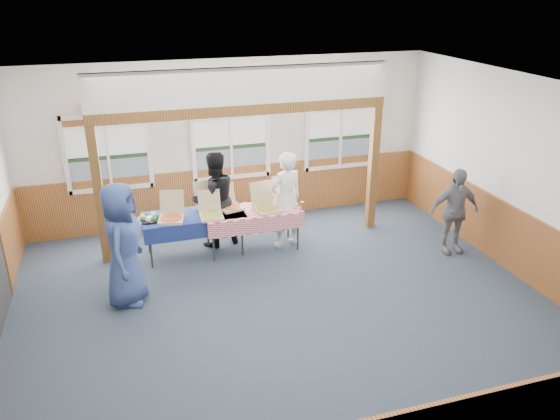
% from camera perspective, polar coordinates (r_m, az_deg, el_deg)
% --- Properties ---
extents(floor, '(8.00, 8.00, 0.00)m').
position_cam_1_polar(floor, '(8.28, 0.40, -10.08)').
color(floor, '#25303C').
rests_on(floor, ground).
extents(ceiling, '(8.00, 8.00, 0.00)m').
position_cam_1_polar(ceiling, '(7.08, 0.47, 12.27)').
color(ceiling, white).
rests_on(ceiling, wall_back).
extents(wall_back, '(8.00, 0.00, 8.00)m').
position_cam_1_polar(wall_back, '(10.75, -5.20, 7.05)').
color(wall_back, silver).
rests_on(wall_back, floor).
extents(wall_front, '(8.00, 0.00, 8.00)m').
position_cam_1_polar(wall_front, '(4.75, 13.66, -15.46)').
color(wall_front, silver).
rests_on(wall_front, floor).
extents(wall_right, '(0.00, 8.00, 8.00)m').
position_cam_1_polar(wall_right, '(9.46, 24.27, 2.90)').
color(wall_right, silver).
rests_on(wall_right, floor).
extents(wainscot_back, '(7.98, 0.05, 1.10)m').
position_cam_1_polar(wainscot_back, '(11.05, -4.98, 1.77)').
color(wainscot_back, brown).
rests_on(wainscot_back, floor).
extents(wainscot_right, '(0.05, 6.98, 1.10)m').
position_cam_1_polar(wainscot_right, '(9.81, 23.18, -2.88)').
color(wainscot_right, brown).
rests_on(wainscot_right, floor).
extents(window_left, '(1.56, 0.10, 1.46)m').
position_cam_1_polar(window_left, '(10.48, -17.61, 6.12)').
color(window_left, white).
rests_on(window_left, wall_back).
extents(window_mid, '(1.56, 0.10, 1.46)m').
position_cam_1_polar(window_mid, '(10.68, -5.16, 7.40)').
color(window_mid, white).
rests_on(window_mid, wall_back).
extents(window_right, '(1.56, 0.10, 1.46)m').
position_cam_1_polar(window_right, '(11.36, 6.36, 8.28)').
color(window_right, white).
rests_on(window_right, wall_back).
extents(post_left, '(0.15, 0.15, 2.40)m').
position_cam_1_polar(post_left, '(9.53, -18.39, 1.36)').
color(post_left, brown).
rests_on(post_left, floor).
extents(post_right, '(0.15, 0.15, 2.40)m').
position_cam_1_polar(post_right, '(10.57, 9.70, 4.28)').
color(post_right, brown).
rests_on(post_right, floor).
extents(cross_beam, '(5.15, 0.18, 0.18)m').
position_cam_1_polar(cross_beam, '(9.39, -3.82, 10.41)').
color(cross_beam, brown).
rests_on(cross_beam, post_left).
extents(table_left, '(1.91, 1.37, 0.76)m').
position_cam_1_polar(table_left, '(9.60, -9.00, -0.81)').
color(table_left, '#2D2D2D').
rests_on(table_left, floor).
extents(table_right, '(1.82, 1.10, 0.76)m').
position_cam_1_polar(table_right, '(9.69, -2.92, -0.33)').
color(table_right, '#2D2D2D').
rests_on(table_right, floor).
extents(pizza_box_a, '(0.51, 0.58, 0.45)m').
position_cam_1_polar(pizza_box_a, '(9.41, -11.29, -0.62)').
color(pizza_box_a, beige).
rests_on(pizza_box_a, table_left).
extents(pizza_box_b, '(0.54, 0.61, 0.47)m').
position_cam_1_polar(pizza_box_b, '(9.74, -7.22, 0.48)').
color(pizza_box_b, beige).
rests_on(pizza_box_b, table_left).
extents(pizza_box_c, '(0.40, 0.48, 0.42)m').
position_cam_1_polar(pizza_box_c, '(9.41, -7.21, -0.36)').
color(pizza_box_c, beige).
rests_on(pizza_box_c, table_right).
extents(pizza_box_d, '(0.47, 0.53, 0.40)m').
position_cam_1_polar(pizza_box_d, '(9.74, -5.27, 0.53)').
color(pizza_box_d, beige).
rests_on(pizza_box_d, table_right).
extents(pizza_box_e, '(0.49, 0.57, 0.46)m').
position_cam_1_polar(pizza_box_e, '(9.63, -1.42, 0.38)').
color(pizza_box_e, beige).
rests_on(pizza_box_e, table_right).
extents(pizza_box_f, '(0.46, 0.54, 0.45)m').
position_cam_1_polar(pizza_box_f, '(9.93, 0.52, 1.09)').
color(pizza_box_f, beige).
rests_on(pizza_box_f, table_right).
extents(veggie_tray, '(0.43, 0.43, 0.10)m').
position_cam_1_polar(veggie_tray, '(9.51, -13.50, -0.82)').
color(veggie_tray, black).
rests_on(veggie_tray, table_left).
extents(drink_glass, '(0.07, 0.07, 0.15)m').
position_cam_1_polar(drink_glass, '(9.64, 2.33, 0.44)').
color(drink_glass, '#9E541A').
rests_on(drink_glass, table_right).
extents(woman_white, '(0.75, 0.60, 1.79)m').
position_cam_1_polar(woman_white, '(9.73, 0.60, 1.05)').
color(woman_white, white).
rests_on(woman_white, floor).
extents(woman_black, '(0.98, 0.84, 1.76)m').
position_cam_1_polar(woman_black, '(9.86, -6.87, 1.12)').
color(woman_black, black).
rests_on(woman_black, floor).
extents(man_blue, '(0.84, 1.06, 1.90)m').
position_cam_1_polar(man_blue, '(8.29, -16.10, -3.49)').
color(man_blue, navy).
rests_on(man_blue, floor).
extents(person_grey, '(0.94, 0.46, 1.56)m').
position_cam_1_polar(person_grey, '(10.02, 17.73, -0.11)').
color(person_grey, slate).
rests_on(person_grey, floor).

